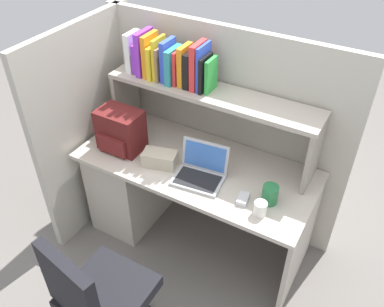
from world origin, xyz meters
TOP-DOWN VIEW (x-y plane):
  - ground_plane at (0.00, 0.00)m, footprint 8.00×8.00m
  - desk at (-0.39, 0.00)m, footprint 1.60×0.70m
  - cubicle_partition_rear at (0.00, 0.38)m, footprint 1.84×0.05m
  - cubicle_partition_left at (-0.85, -0.05)m, footprint 0.05×1.06m
  - overhead_hutch at (0.00, 0.20)m, footprint 1.44×0.28m
  - reference_books_on_shelf at (-0.31, 0.20)m, footprint 0.62×0.19m
  - laptop at (0.09, -0.10)m, footprint 0.34×0.29m
  - backpack at (-0.53, -0.10)m, footprint 0.30×0.22m
  - computer_mouse at (0.42, -0.17)m, footprint 0.08×0.11m
  - paper_cup at (0.54, -0.22)m, footprint 0.08×0.08m
  - tissue_box at (-0.20, -0.13)m, footprint 0.24×0.17m
  - snack_canister at (0.55, -0.09)m, footprint 0.10×0.10m
  - office_chair at (-0.04, -0.98)m, footprint 0.52×0.52m

SIDE VIEW (x-z plane):
  - ground_plane at x=0.00m, z-range 0.00..0.00m
  - office_chair at x=-0.04m, z-range -0.07..0.86m
  - desk at x=-0.39m, z-range 0.04..0.77m
  - computer_mouse at x=0.42m, z-range 0.73..0.76m
  - paper_cup at x=0.54m, z-range 0.73..0.82m
  - cubicle_partition_rear at x=0.00m, z-range 0.00..1.55m
  - cubicle_partition_left at x=-0.85m, z-range 0.00..1.55m
  - tissue_box at x=-0.20m, z-range 0.73..0.83m
  - laptop at x=0.09m, z-range 0.67..0.89m
  - snack_canister at x=0.55m, z-range 0.73..0.85m
  - backpack at x=-0.53m, z-range 0.73..1.02m
  - overhead_hutch at x=0.00m, z-range 0.86..1.31m
  - reference_books_on_shelf at x=-0.31m, z-range 1.16..1.46m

